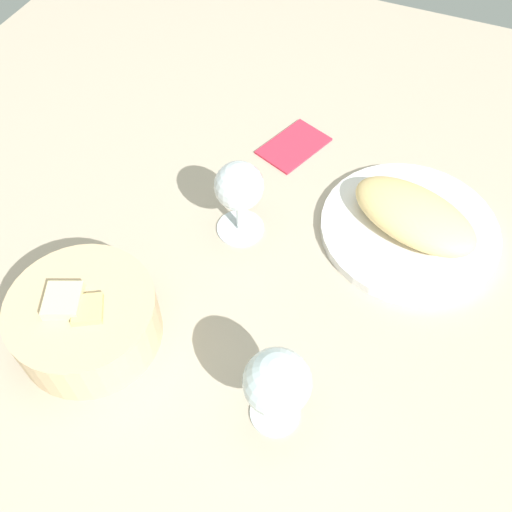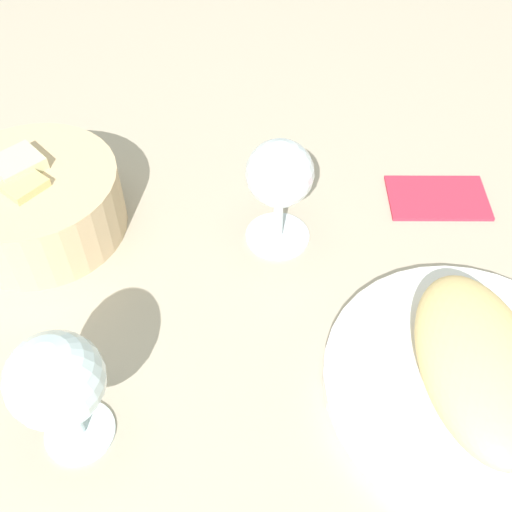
# 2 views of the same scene
# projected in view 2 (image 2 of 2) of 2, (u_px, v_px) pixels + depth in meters

# --- Properties ---
(ground_plane) EXTENTS (1.40, 1.40, 0.02)m
(ground_plane) POSITION_uv_depth(u_px,v_px,m) (269.00, 287.00, 0.62)
(ground_plane) COLOR #B2A28D
(plate) EXTENTS (0.25, 0.25, 0.01)m
(plate) POSITION_uv_depth(u_px,v_px,m) (469.00, 382.00, 0.53)
(plate) COLOR white
(plate) RESTS_ON ground_plane
(omelette) EXTENTS (0.21, 0.15, 0.05)m
(omelette) POSITION_uv_depth(u_px,v_px,m) (479.00, 363.00, 0.51)
(omelette) COLOR #EECA81
(omelette) RESTS_ON plate
(bread_basket) EXTENTS (0.18, 0.18, 0.08)m
(bread_basket) POSITION_uv_depth(u_px,v_px,m) (35.00, 202.00, 0.63)
(bread_basket) COLOR tan
(bread_basket) RESTS_ON ground_plane
(wine_glass_near) EXTENTS (0.07, 0.07, 0.12)m
(wine_glass_near) POSITION_uv_depth(u_px,v_px,m) (280.00, 180.00, 0.59)
(wine_glass_near) COLOR silver
(wine_glass_near) RESTS_ON ground_plane
(wine_glass_far) EXTENTS (0.07, 0.07, 0.12)m
(wine_glass_far) POSITION_uv_depth(u_px,v_px,m) (57.00, 383.00, 0.45)
(wine_glass_far) COLOR silver
(wine_glass_far) RESTS_ON ground_plane
(folded_napkin) EXTENTS (0.10, 0.13, 0.01)m
(folded_napkin) POSITION_uv_depth(u_px,v_px,m) (438.00, 196.00, 0.69)
(folded_napkin) COLOR #D22B41
(folded_napkin) RESTS_ON ground_plane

